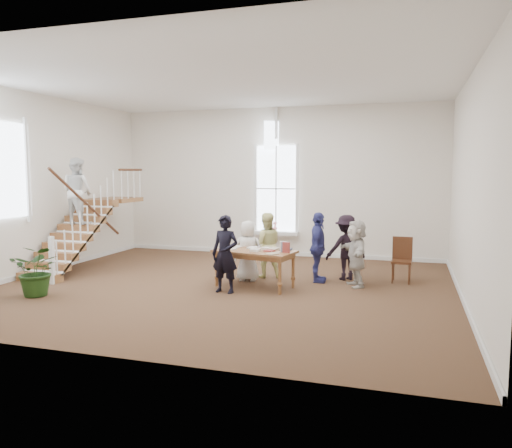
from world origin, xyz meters
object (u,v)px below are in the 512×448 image
(elderly_woman, at_px, (248,251))
(person_yellow, at_px, (266,245))
(police_officer, at_px, (225,254))
(library_table, at_px, (255,254))
(woman_cluster_a, at_px, (318,247))
(woman_cluster_c, at_px, (356,253))
(floor_plant, at_px, (37,270))
(side_chair, at_px, (402,257))
(woman_cluster_b, at_px, (346,247))

(elderly_woman, bearing_deg, person_yellow, -130.25)
(police_officer, xyz_separation_m, elderly_woman, (0.10, 1.25, -0.11))
(library_table, height_order, woman_cluster_a, woman_cluster_a)
(library_table, xyz_separation_m, person_yellow, (-0.06, 1.09, 0.05))
(woman_cluster_c, height_order, floor_plant, woman_cluster_c)
(person_yellow, distance_m, woman_cluster_c, 2.23)
(person_yellow, relative_size, side_chair, 1.51)
(side_chair, bearing_deg, person_yellow, -169.36)
(elderly_woman, relative_size, person_yellow, 0.90)
(woman_cluster_a, bearing_deg, library_table, 121.45)
(police_officer, relative_size, woman_cluster_b, 1.07)
(woman_cluster_a, xyz_separation_m, side_chair, (1.87, 0.61, -0.23))
(elderly_woman, relative_size, woman_cluster_c, 0.95)
(elderly_woman, relative_size, woman_cluster_a, 0.87)
(police_officer, relative_size, floor_plant, 1.55)
(elderly_woman, bearing_deg, police_officer, 76.14)
(woman_cluster_a, xyz_separation_m, woman_cluster_c, (0.90, -0.20, -0.07))
(elderly_woman, xyz_separation_m, floor_plant, (-3.70, -2.67, -0.18))
(police_officer, xyz_separation_m, person_yellow, (0.40, 1.75, -0.04))
(person_yellow, bearing_deg, woman_cluster_c, 149.85)
(elderly_woman, height_order, side_chair, elderly_woman)
(woman_cluster_a, height_order, floor_plant, woman_cluster_a)
(library_table, xyz_separation_m, woman_cluster_c, (2.14, 0.74, 0.01))
(elderly_woman, xyz_separation_m, woman_cluster_b, (2.20, 0.79, 0.06))
(elderly_woman, relative_size, woman_cluster_b, 0.92)
(library_table, height_order, woman_cluster_b, woman_cluster_b)
(elderly_woman, relative_size, floor_plant, 1.34)
(police_officer, height_order, woman_cluster_c, police_officer)
(woman_cluster_c, bearing_deg, person_yellow, -119.65)
(person_yellow, xyz_separation_m, woman_cluster_a, (1.30, -0.16, 0.03))
(library_table, xyz_separation_m, woman_cluster_a, (1.24, 0.94, 0.07))
(woman_cluster_a, relative_size, woman_cluster_c, 1.09)
(person_yellow, height_order, woman_cluster_c, person_yellow)
(person_yellow, xyz_separation_m, floor_plant, (-4.00, -3.17, -0.26))
(floor_plant, bearing_deg, person_yellow, 38.40)
(woman_cluster_b, bearing_deg, police_officer, 9.52)
(woman_cluster_a, bearing_deg, floor_plant, 114.06)
(woman_cluster_b, bearing_deg, woman_cluster_a, 4.78)
(police_officer, height_order, woman_cluster_a, police_officer)
(woman_cluster_c, height_order, side_chair, woman_cluster_c)
(library_table, height_order, floor_plant, floor_plant)
(person_yellow, bearing_deg, floor_plant, 17.46)
(police_officer, distance_m, elderly_woman, 1.26)
(elderly_woman, bearing_deg, floor_plant, 26.54)
(elderly_woman, height_order, woman_cluster_a, woman_cluster_a)
(woman_cluster_b, bearing_deg, floor_plant, -1.66)
(woman_cluster_a, bearing_deg, person_yellow, 77.56)
(woman_cluster_c, distance_m, side_chair, 1.27)
(woman_cluster_a, xyz_separation_m, woman_cluster_b, (0.60, 0.45, -0.04))
(woman_cluster_b, distance_m, side_chair, 1.29)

